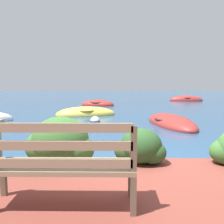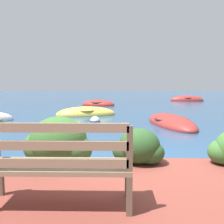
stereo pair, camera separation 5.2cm
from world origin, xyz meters
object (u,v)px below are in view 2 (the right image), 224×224
object	(u,v)px
rowboat_nearest	(171,123)
rowboat_distant	(187,100)
park_bench	(58,162)
rowboat_outer	(98,105)
rowboat_far	(86,114)
mooring_buoy	(95,121)

from	to	relation	value
rowboat_nearest	rowboat_distant	xyz separation A→B (m)	(3.71, 11.31, 0.01)
park_bench	rowboat_nearest	distance (m)	6.93
park_bench	rowboat_outer	xyz separation A→B (m)	(-0.63, 13.85, -0.64)
rowboat_outer	rowboat_nearest	bearing A→B (deg)	127.50
rowboat_far	mooring_buoy	xyz separation A→B (m)	(0.60, -2.05, 0.00)
park_bench	rowboat_distant	distance (m)	18.80
park_bench	rowboat_outer	world-z (taller)	park_bench
park_bench	rowboat_nearest	bearing A→B (deg)	71.67
rowboat_outer	mooring_buoy	bearing A→B (deg)	107.69
rowboat_nearest	park_bench	bearing A→B (deg)	-34.22
park_bench	rowboat_far	distance (m)	8.96
park_bench	rowboat_nearest	size ratio (longest dim) A/B	0.46
rowboat_nearest	rowboat_distant	distance (m)	11.91
park_bench	rowboat_distant	world-z (taller)	park_bench
rowboat_distant	park_bench	bearing A→B (deg)	-107.01
rowboat_far	rowboat_outer	world-z (taller)	rowboat_far
mooring_buoy	rowboat_outer	bearing A→B (deg)	93.36
rowboat_far	rowboat_nearest	bearing A→B (deg)	129.98
park_bench	rowboat_outer	distance (m)	13.88
mooring_buoy	park_bench	bearing A→B (deg)	-88.19
rowboat_nearest	mooring_buoy	bearing A→B (deg)	-111.47
rowboat_nearest	rowboat_far	size ratio (longest dim) A/B	1.16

